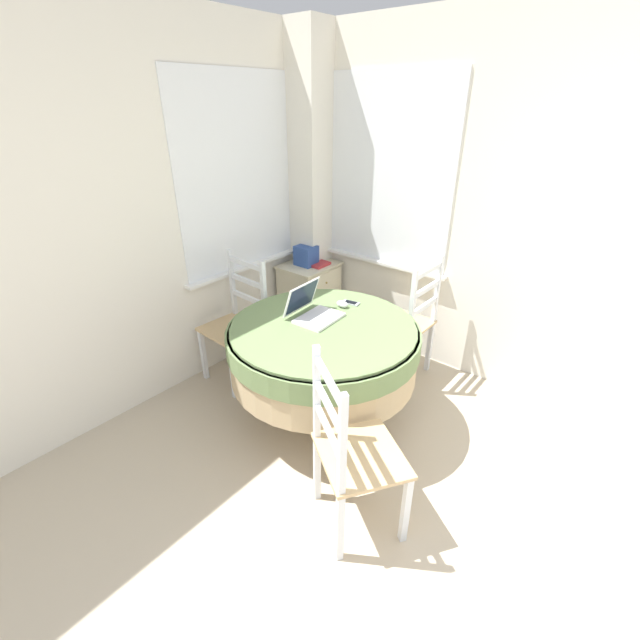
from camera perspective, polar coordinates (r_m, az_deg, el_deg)
corner_room_shell at (r=2.70m, az=1.79°, el=11.84°), size 4.62×4.77×2.55m
round_dining_table at (r=2.77m, az=0.42°, el=-3.60°), size 1.23×1.23×0.73m
laptop at (r=2.77m, az=-0.97°, el=1.26°), size 0.32×0.30×0.22m
computer_mouse at (r=2.93m, az=2.99°, el=2.14°), size 0.06×0.09×0.04m
cell_phone at (r=2.99m, az=4.12°, el=2.30°), size 0.08×0.13×0.01m
dining_chair_near_back_window at (r=3.33m, az=-10.94°, el=-0.59°), size 0.41×0.45×0.99m
dining_chair_near_right_window at (r=3.36m, az=11.51°, el=-0.41°), size 0.43×0.40×0.99m
dining_chair_camera_near at (r=2.18m, az=4.32°, el=-17.37°), size 0.56×0.57×0.99m
corner_cabinet at (r=4.01m, az=-1.38°, el=2.89°), size 0.50×0.42×0.68m
storage_box at (r=3.84m, az=-1.86°, el=8.60°), size 0.16×0.17×0.17m
book_on_cabinet at (r=3.88m, az=-0.69°, el=7.62°), size 0.18×0.23×0.02m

